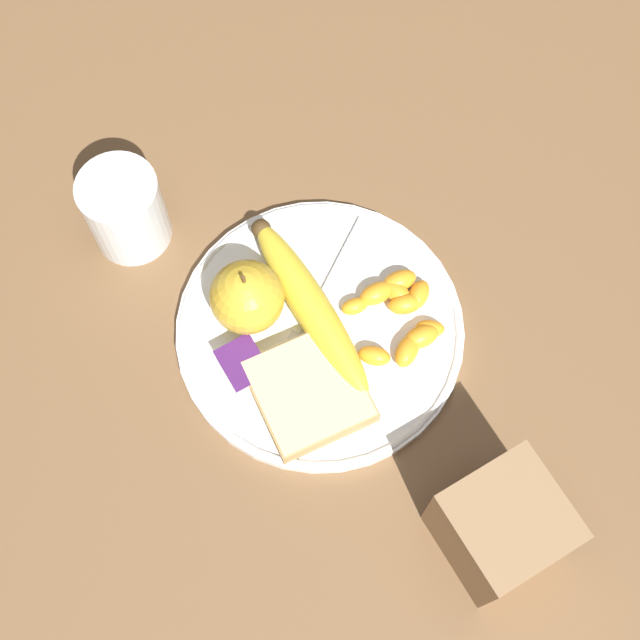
{
  "coord_description": "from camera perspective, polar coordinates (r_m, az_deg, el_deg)",
  "views": [
    {
      "loc": [
        0.26,
        -0.16,
        0.79
      ],
      "look_at": [
        0.0,
        0.0,
        0.03
      ],
      "focal_mm": 50.0,
      "sensor_mm": 36.0,
      "label": 1
    }
  ],
  "objects": [
    {
      "name": "orange_segment_1",
      "position": [
        0.83,
        7.04,
        -0.55
      ],
      "size": [
        0.03,
        0.03,
        0.02
      ],
      "color": "orange",
      "rests_on": "plate"
    },
    {
      "name": "orange_segment_6",
      "position": [
        0.84,
        5.48,
        1.02
      ],
      "size": [
        0.03,
        0.04,
        0.02
      ],
      "color": "orange",
      "rests_on": "plate"
    },
    {
      "name": "banana",
      "position": [
        0.82,
        -0.72,
        0.99
      ],
      "size": [
        0.2,
        0.04,
        0.03
      ],
      "color": "yellow",
      "rests_on": "plate"
    },
    {
      "name": "orange_segment_5",
      "position": [
        0.84,
        4.87,
        1.86
      ],
      "size": [
        0.04,
        0.03,
        0.02
      ],
      "color": "orange",
      "rests_on": "plate"
    },
    {
      "name": "orange_segment_8",
      "position": [
        0.82,
        6.5,
        -1.06
      ],
      "size": [
        0.02,
        0.04,
        0.02
      ],
      "color": "orange",
      "rests_on": "plate"
    },
    {
      "name": "orange_segment_3",
      "position": [
        0.83,
        2.09,
        1.13
      ],
      "size": [
        0.02,
        0.03,
        0.01
      ],
      "color": "orange",
      "rests_on": "plate"
    },
    {
      "name": "orange_segment_2",
      "position": [
        0.84,
        6.34,
        1.63
      ],
      "size": [
        0.03,
        0.04,
        0.02
      ],
      "color": "orange",
      "rests_on": "plate"
    },
    {
      "name": "plate",
      "position": [
        0.84,
        0.0,
        -0.62
      ],
      "size": [
        0.27,
        0.27,
        0.01
      ],
      "color": "white",
      "rests_on": "ground_plane"
    },
    {
      "name": "condiment_caddy",
      "position": [
        0.76,
        11.53,
        -12.82
      ],
      "size": [
        0.09,
        0.09,
        0.1
      ],
      "color": "#93704C",
      "rests_on": "ground_plane"
    },
    {
      "name": "apple",
      "position": [
        0.81,
        -4.7,
        1.47
      ],
      "size": [
        0.07,
        0.07,
        0.08
      ],
      "color": "gold",
      "rests_on": "plate"
    },
    {
      "name": "jam_packet",
      "position": [
        0.81,
        -4.8,
        -3.16
      ],
      "size": [
        0.04,
        0.04,
        0.02
      ],
      "color": "silver",
      "rests_on": "plate"
    },
    {
      "name": "juice_glass",
      "position": [
        0.87,
        -12.33,
        6.79
      ],
      "size": [
        0.08,
        0.08,
        0.09
      ],
      "color": "silver",
      "rests_on": "ground_plane"
    },
    {
      "name": "bread_slice",
      "position": [
        0.8,
        -0.73,
        -4.6
      ],
      "size": [
        0.11,
        0.1,
        0.02
      ],
      "color": "#AB8751",
      "rests_on": "plate"
    },
    {
      "name": "orange_segment_4",
      "position": [
        0.82,
        5.6,
        -1.98
      ],
      "size": [
        0.04,
        0.04,
        0.02
      ],
      "color": "orange",
      "rests_on": "plate"
    },
    {
      "name": "fork",
      "position": [
        0.83,
        -0.36,
        0.17
      ],
      "size": [
        0.12,
        0.17,
        0.0
      ],
      "rotation": [
        0.0,
        0.0,
        11.59
      ],
      "color": "silver",
      "rests_on": "plate"
    },
    {
      "name": "ground_plane",
      "position": [
        0.84,
        0.0,
        -0.82
      ],
      "size": [
        3.0,
        3.0,
        0.0
      ],
      "primitive_type": "plane",
      "color": "brown"
    },
    {
      "name": "orange_segment_9",
      "position": [
        0.81,
        3.5,
        -2.3
      ],
      "size": [
        0.03,
        0.03,
        0.02
      ],
      "color": "orange",
      "rests_on": "plate"
    },
    {
      "name": "orange_segment_7",
      "position": [
        0.84,
        3.56,
        1.84
      ],
      "size": [
        0.02,
        0.04,
        0.02
      ],
      "color": "orange",
      "rests_on": "plate"
    },
    {
      "name": "orange_segment_0",
      "position": [
        0.84,
        5.07,
        2.56
      ],
      "size": [
        0.03,
        0.04,
        0.02
      ],
      "color": "orange",
      "rests_on": "plate"
    }
  ]
}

